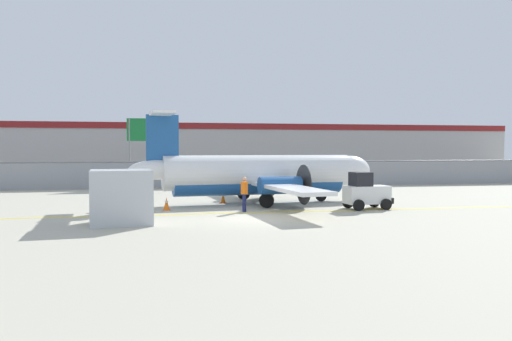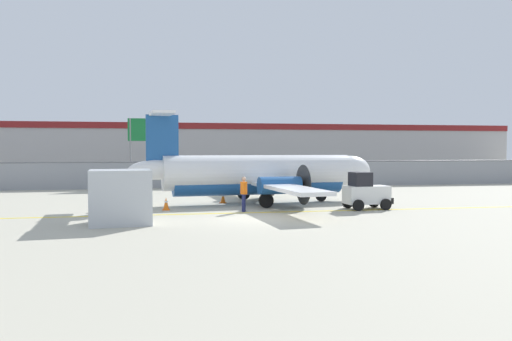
{
  "view_description": "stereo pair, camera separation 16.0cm",
  "coord_description": "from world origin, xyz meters",
  "views": [
    {
      "loc": [
        -3.91,
        -21.31,
        3.02
      ],
      "look_at": [
        1.41,
        7.08,
        1.8
      ],
      "focal_mm": 35.0,
      "sensor_mm": 36.0,
      "label": 1
    },
    {
      "loc": [
        -3.76,
        -21.34,
        3.02
      ],
      "look_at": [
        1.41,
        7.08,
        1.8
      ],
      "focal_mm": 35.0,
      "sensor_mm": 36.0,
      "label": 2
    }
  ],
  "objects": [
    {
      "name": "traffic_cone_near_right",
      "position": [
        -0.58,
        6.55,
        0.31
      ],
      "size": [
        0.36,
        0.36,
        0.64
      ],
      "color": "orange",
      "rests_on": "ground"
    },
    {
      "name": "ground_crew_worker",
      "position": [
        -0.03,
        2.5,
        0.95
      ],
      "size": [
        0.43,
        0.54,
        1.7
      ],
      "rotation": [
        0.0,
        0.0,
        2.83
      ],
      "color": "#191E4C",
      "rests_on": "ground"
    },
    {
      "name": "traffic_cone_near_left",
      "position": [
        -3.74,
        3.78,
        0.31
      ],
      "size": [
        0.36,
        0.36,
        0.64
      ],
      "color": "orange",
      "rests_on": "ground"
    },
    {
      "name": "ground_plane",
      "position": [
        0.0,
        2.0,
        0.0
      ],
      "size": [
        140.0,
        140.0,
        0.01
      ],
      "color": "#B2AD99"
    },
    {
      "name": "perimeter_fence",
      "position": [
        0.0,
        18.0,
        1.12
      ],
      "size": [
        98.0,
        0.1,
        2.1
      ],
      "color": "gray",
      "rests_on": "ground"
    },
    {
      "name": "parked_car_4",
      "position": [
        13.79,
        28.05,
        0.89
      ],
      "size": [
        4.35,
        2.34,
        1.58
      ],
      "rotation": [
        0.0,
        0.0,
        3.04
      ],
      "color": "#19662D",
      "rests_on": "parking_lot_strip"
    },
    {
      "name": "parking_lot_strip",
      "position": [
        0.0,
        29.5,
        0.06
      ],
      "size": [
        98.0,
        17.0,
        0.12
      ],
      "color": "#38383A",
      "rests_on": "ground"
    },
    {
      "name": "parked_car_0",
      "position": [
        -14.15,
        34.16,
        0.89
      ],
      "size": [
        4.38,
        2.42,
        1.58
      ],
      "rotation": [
        0.0,
        0.0,
        3.01
      ],
      "color": "slate",
      "rests_on": "parking_lot_strip"
    },
    {
      "name": "parked_car_3",
      "position": [
        5.79,
        27.86,
        0.89
      ],
      "size": [
        4.24,
        2.09,
        1.58
      ],
      "rotation": [
        0.0,
        0.0,
        3.17
      ],
      "color": "#B28C19",
      "rests_on": "parking_lot_strip"
    },
    {
      "name": "commuter_airplane",
      "position": [
        1.66,
        6.1,
        1.6
      ],
      "size": [
        14.09,
        16.08,
        4.92
      ],
      "rotation": [
        0.0,
        0.0,
        0.11
      ],
      "color": "white",
      "rests_on": "ground"
    },
    {
      "name": "background_building",
      "position": [
        0.0,
        47.99,
        3.26
      ],
      "size": [
        91.0,
        8.1,
        6.5
      ],
      "color": "#BCB7B2",
      "rests_on": "ground"
    },
    {
      "name": "parked_car_2",
      "position": [
        -0.36,
        35.22,
        0.89
      ],
      "size": [
        4.36,
        2.36,
        1.58
      ],
      "rotation": [
        0.0,
        0.0,
        3.03
      ],
      "color": "silver",
      "rests_on": "parking_lot_strip"
    },
    {
      "name": "baggage_tug",
      "position": [
        6.2,
        2.39,
        0.86
      ],
      "size": [
        2.41,
        1.55,
        1.88
      ],
      "rotation": [
        0.0,
        0.0,
        0.08
      ],
      "color": "silver",
      "rests_on": "ground"
    },
    {
      "name": "cargo_container",
      "position": [
        -5.56,
        -0.6,
        1.1
      ],
      "size": [
        2.58,
        2.22,
        2.2
      ],
      "rotation": [
        0.0,
        0.0,
        0.1
      ],
      "color": "#B7BCC1",
      "rests_on": "ground"
    },
    {
      "name": "highway_sign",
      "position": [
        -4.9,
        19.51,
        4.14
      ],
      "size": [
        3.6,
        0.14,
        5.5
      ],
      "color": "slate",
      "rests_on": "ground"
    },
    {
      "name": "parked_car_1",
      "position": [
        -5.93,
        33.1,
        0.89
      ],
      "size": [
        4.29,
        2.2,
        1.58
      ],
      "rotation": [
        0.0,
        0.0,
        -0.06
      ],
      "color": "black",
      "rests_on": "parking_lot_strip"
    }
  ]
}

